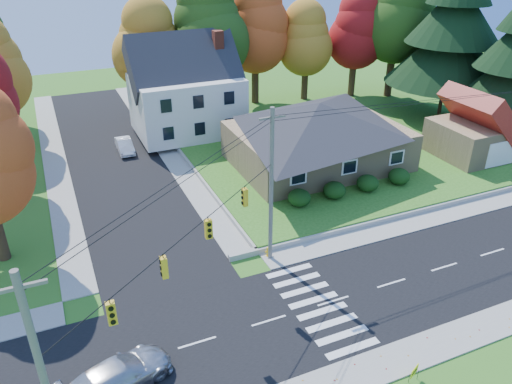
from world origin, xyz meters
TOP-DOWN VIEW (x-y plane):
  - ground at (0.00, 0.00)m, footprint 120.00×120.00m
  - road_main at (0.00, 0.00)m, footprint 90.00×8.00m
  - road_cross at (-8.00, 26.00)m, footprint 8.00×44.00m
  - sidewalk_north at (0.00, 5.00)m, footprint 90.00×2.00m
  - sidewalk_south at (0.00, -5.00)m, footprint 90.00×2.00m
  - lawn at (13.00, 21.00)m, footprint 30.00×30.00m
  - ranch_house at (8.00, 16.00)m, footprint 14.60×10.60m
  - colonial_house at (0.04, 28.00)m, footprint 10.40×8.40m
  - garage at (22.00, 11.99)m, footprint 7.30×6.30m
  - hedge_row at (7.50, 9.80)m, footprint 10.70×1.70m
  - traffic_infrastructure at (-0.15, 1.35)m, footprint 38.10×10.66m
  - tree_lot_0 at (-2.00, 34.00)m, footprint 6.72×6.72m
  - tree_lot_1 at (4.00, 33.00)m, footprint 7.84×7.84m
  - tree_lot_2 at (10.00, 34.00)m, footprint 7.28×7.28m
  - tree_lot_3 at (16.00, 33.00)m, footprint 6.16×6.16m
  - tree_lot_4 at (22.00, 32.00)m, footprint 6.72×6.72m
  - tree_lot_5 at (26.00, 30.00)m, footprint 8.40×8.40m
  - conifer_east_a at (27.00, 22.00)m, footprint 12.80×12.80m
  - silver_sedan at (-12.07, -1.25)m, footprint 5.45×3.50m
  - white_car at (-6.71, 26.30)m, footprint 1.34×3.78m
  - fire_hydrant at (-1.53, 5.41)m, footprint 0.42×0.33m
  - yard_sign at (0.43, -6.30)m, footprint 0.63×0.31m

SIDE VIEW (x-z plane):
  - ground at x=0.00m, z-range 0.00..0.00m
  - road_main at x=0.00m, z-range 0.00..0.02m
  - road_cross at x=-8.00m, z-range 0.00..0.02m
  - sidewalk_north at x=0.00m, z-range 0.00..0.08m
  - sidewalk_south at x=0.00m, z-range 0.00..0.08m
  - lawn at x=13.00m, z-range 0.00..0.50m
  - fire_hydrant at x=-1.53m, z-range -0.02..0.73m
  - yard_sign at x=0.43m, z-range 0.18..1.03m
  - white_car at x=-6.71m, z-range 0.02..1.26m
  - silver_sedan at x=-12.07m, z-range 0.02..1.49m
  - hedge_row at x=7.50m, z-range 0.50..1.77m
  - garage at x=22.00m, z-range 0.54..5.14m
  - ranch_house at x=8.00m, z-range 0.57..5.97m
  - colonial_house at x=0.04m, z-range -0.22..9.38m
  - traffic_infrastructure at x=-0.15m, z-range 0.15..10.15m
  - tree_lot_3 at x=16.00m, z-range 1.92..13.39m
  - tree_lot_0 at x=-2.00m, z-range 2.05..14.56m
  - tree_lot_4 at x=22.00m, z-range 2.05..14.56m
  - tree_lot_2 at x=10.00m, z-range 2.18..15.74m
  - conifer_east_a at x=27.00m, z-range 0.91..17.87m
  - tree_lot_1 at x=4.00m, z-range 2.31..16.91m
  - tree_lot_5 at x=26.00m, z-range 2.45..18.09m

